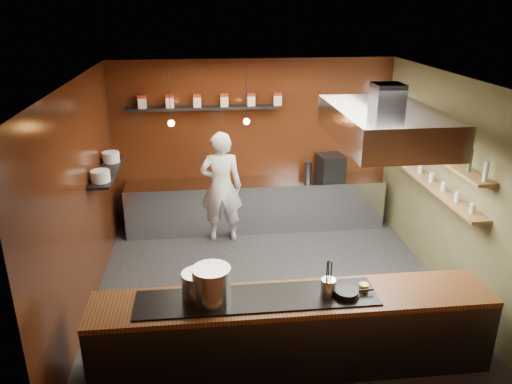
{
  "coord_description": "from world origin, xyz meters",
  "views": [
    {
      "loc": [
        -0.92,
        -6.15,
        3.92
      ],
      "look_at": [
        -0.19,
        0.4,
        1.38
      ],
      "focal_mm": 35.0,
      "sensor_mm": 36.0,
      "label": 1
    }
  ],
  "objects": [
    {
      "name": "espresso_machine",
      "position": [
        1.36,
        2.2,
        1.12
      ],
      "size": [
        0.51,
        0.49,
        0.44
      ],
      "primitive_type": "cube",
      "rotation": [
        0.0,
        0.0,
        0.18
      ],
      "color": "black",
      "rests_on": "prep_counter"
    },
    {
      "name": "back_wall",
      "position": [
        0.0,
        2.5,
        1.5
      ],
      "size": [
        5.0,
        0.0,
        5.0
      ],
      "primitive_type": "plane",
      "rotation": [
        1.57,
        0.0,
        0.0
      ],
      "color": "#351509",
      "rests_on": "ground"
    },
    {
      "name": "floor",
      "position": [
        0.0,
        0.0,
        0.0
      ],
      "size": [
        5.0,
        5.0,
        0.0
      ],
      "primitive_type": "plane",
      "color": "black",
      "rests_on": "ground"
    },
    {
      "name": "prep_counter",
      "position": [
        0.0,
        2.17,
        0.45
      ],
      "size": [
        4.6,
        0.65,
        0.9
      ],
      "primitive_type": "cube",
      "color": "silver",
      "rests_on": "floor"
    },
    {
      "name": "utensil_crock",
      "position": [
        0.36,
        -1.66,
        1.04
      ],
      "size": [
        0.21,
        0.21,
        0.2
      ],
      "primitive_type": "cylinder",
      "rotation": [
        0.0,
        0.0,
        0.41
      ],
      "color": "silver",
      "rests_on": "pass_counter"
    },
    {
      "name": "window_pane",
      "position": [
        2.45,
        1.7,
        1.9
      ],
      "size": [
        0.0,
        1.0,
        1.0
      ],
      "primitive_type": "plane",
      "rotation": [
        1.57,
        0.0,
        -1.57
      ],
      "color": "white",
      "rests_on": "right_wall"
    },
    {
      "name": "right_wall",
      "position": [
        2.5,
        0.0,
        1.5
      ],
      "size": [
        0.0,
        5.0,
        5.0
      ],
      "primitive_type": "plane",
      "rotation": [
        1.57,
        0.0,
        -1.57
      ],
      "color": "brown",
      "rests_on": "ground"
    },
    {
      "name": "chef",
      "position": [
        -0.63,
        1.76,
        0.97
      ],
      "size": [
        0.72,
        0.48,
        1.93
      ],
      "primitive_type": "imported",
      "rotation": [
        0.0,
        0.0,
        3.11
      ],
      "color": "white",
      "rests_on": "floor"
    },
    {
      "name": "bottle_shelf_lower",
      "position": [
        2.34,
        0.3,
        1.45
      ],
      "size": [
        0.26,
        2.8,
        0.04
      ],
      "primitive_type": "cube",
      "color": "olive",
      "rests_on": "right_wall"
    },
    {
      "name": "frying_pan",
      "position": [
        0.56,
        -1.68,
        0.97
      ],
      "size": [
        0.44,
        0.27,
        0.07
      ],
      "color": "black",
      "rests_on": "pass_counter"
    },
    {
      "name": "extractor_hood",
      "position": [
        1.3,
        -0.4,
        2.51
      ],
      "size": [
        1.2,
        2.0,
        0.72
      ],
      "color": "#38383D",
      "rests_on": "ceiling"
    },
    {
      "name": "bottles",
      "position": [
        2.34,
        0.3,
        2.06
      ],
      "size": [
        0.06,
        2.66,
        0.24
      ],
      "color": "silver",
      "rests_on": "bottle_shelf_upper"
    },
    {
      "name": "pass_counter",
      "position": [
        -0.0,
        -1.6,
        0.47
      ],
      "size": [
        4.4,
        0.72,
        0.94
      ],
      "color": "#38383D",
      "rests_on": "floor"
    },
    {
      "name": "stockpot_small",
      "position": [
        -1.03,
        -1.56,
        1.1
      ],
      "size": [
        0.42,
        0.42,
        0.32
      ],
      "primitive_type": "cylinder",
      "rotation": [
        0.0,
        0.0,
        -0.28
      ],
      "color": "#B7BABF",
      "rests_on": "pass_counter"
    },
    {
      "name": "pendant_left",
      "position": [
        -1.4,
        1.7,
        2.15
      ],
      "size": [
        0.1,
        0.1,
        0.95
      ],
      "color": "black",
      "rests_on": "ceiling"
    },
    {
      "name": "plate_shelf",
      "position": [
        -2.34,
        1.0,
        1.55
      ],
      "size": [
        0.3,
        1.4,
        0.04
      ],
      "primitive_type": "cube",
      "color": "black",
      "rests_on": "left_wall"
    },
    {
      "name": "bottle_shelf_upper",
      "position": [
        2.34,
        0.3,
        1.92
      ],
      "size": [
        0.26,
        2.8,
        0.04
      ],
      "primitive_type": "cube",
      "color": "olive",
      "rests_on": "right_wall"
    },
    {
      "name": "stockpot_large",
      "position": [
        -0.88,
        -1.61,
        1.14
      ],
      "size": [
        0.51,
        0.51,
        0.39
      ],
      "primitive_type": "cylinder",
      "rotation": [
        0.0,
        0.0,
        0.3
      ],
      "color": "#B1B4B8",
      "rests_on": "pass_counter"
    },
    {
      "name": "butter_jar",
      "position": [
        0.78,
        -1.58,
        0.97
      ],
      "size": [
        0.13,
        0.13,
        0.1
      ],
      "primitive_type": "cylinder",
      "rotation": [
        0.0,
        0.0,
        0.31
      ],
      "color": "yellow",
      "rests_on": "pass_counter"
    },
    {
      "name": "pendant_right",
      "position": [
        -0.2,
        1.7,
        2.15
      ],
      "size": [
        0.1,
        0.1,
        0.95
      ],
      "color": "black",
      "rests_on": "ceiling"
    },
    {
      "name": "storage_tins",
      "position": [
        -0.75,
        2.36,
        2.33
      ],
      "size": [
        2.43,
        0.13,
        0.22
      ],
      "color": "beige",
      "rests_on": "tin_shelf"
    },
    {
      "name": "tin_shelf",
      "position": [
        -0.9,
        2.36,
        2.2
      ],
      "size": [
        2.6,
        0.26,
        0.04
      ],
      "primitive_type": "cube",
      "color": "black",
      "rests_on": "back_wall"
    },
    {
      "name": "ceiling",
      "position": [
        0.0,
        0.0,
        3.0
      ],
      "size": [
        5.0,
        5.0,
        0.0
      ],
      "primitive_type": "plane",
      "rotation": [
        3.14,
        0.0,
        0.0
      ],
      "color": "silver",
      "rests_on": "back_wall"
    },
    {
      "name": "wine_glasses",
      "position": [
        2.34,
        0.3,
        1.53
      ],
      "size": [
        0.07,
        2.37,
        0.13
      ],
      "color": "silver",
      "rests_on": "bottle_shelf_lower"
    },
    {
      "name": "plate_stacks",
      "position": [
        -2.34,
        1.0,
        1.65
      ],
      "size": [
        0.26,
        1.16,
        0.16
      ],
      "color": "white",
      "rests_on": "plate_shelf"
    },
    {
      "name": "left_wall",
      "position": [
        -2.5,
        0.0,
        1.5
      ],
      "size": [
        0.0,
        5.0,
        5.0
      ],
      "primitive_type": "plane",
      "rotation": [
        1.57,
        0.0,
        1.57
      ],
      "color": "#351509",
      "rests_on": "ground"
    }
  ]
}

